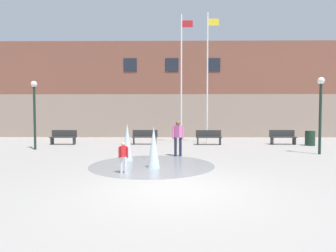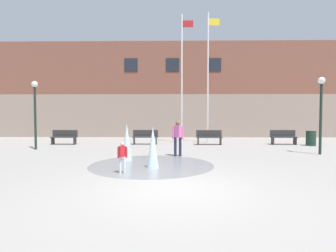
{
  "view_description": "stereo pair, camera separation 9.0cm",
  "coord_description": "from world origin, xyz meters",
  "views": [
    {
      "loc": [
        -0.11,
        -6.38,
        1.79
      ],
      "look_at": [
        -0.24,
        6.65,
        1.3
      ],
      "focal_mm": 28.0,
      "sensor_mm": 36.0,
      "label": 1
    },
    {
      "loc": [
        -0.02,
        -6.38,
        1.79
      ],
      "look_at": [
        -0.24,
        6.65,
        1.3
      ],
      "focal_mm": 28.0,
      "sensor_mm": 36.0,
      "label": 2
    }
  ],
  "objects": [
    {
      "name": "lamp_post_left_lane",
      "position": [
        -7.37,
        7.53,
        2.41
      ],
      "size": [
        0.32,
        0.32,
        3.66
      ],
      "color": "#192D23",
      "rests_on": "ground"
    },
    {
      "name": "child_in_fountain",
      "position": [
        -1.58,
        1.74,
        0.58
      ],
      "size": [
        0.31,
        0.23,
        0.99
      ],
      "rotation": [
        0.0,
        0.0,
        -2.39
      ],
      "color": "silver",
      "rests_on": "ground"
    },
    {
      "name": "flagpole_right",
      "position": [
        2.37,
        11.19,
        4.57
      ],
      "size": [
        0.8,
        0.1,
        8.64
      ],
      "color": "silver",
      "rests_on": "ground"
    },
    {
      "name": "park_bench_near_trashcan",
      "position": [
        2.29,
        10.05,
        0.48
      ],
      "size": [
        1.6,
        0.44,
        0.91
      ],
      "color": "#28282D",
      "rests_on": "ground"
    },
    {
      "name": "flagpole_left",
      "position": [
        0.64,
        11.19,
        4.51
      ],
      "size": [
        0.8,
        0.1,
        8.53
      ],
      "color": "silver",
      "rests_on": "ground"
    },
    {
      "name": "library_building",
      "position": [
        0.0,
        18.76,
        4.05
      ],
      "size": [
        36.0,
        6.05,
        8.1
      ],
      "color": "gray",
      "rests_on": "ground"
    },
    {
      "name": "trash_can",
      "position": [
        8.39,
        9.58,
        0.45
      ],
      "size": [
        0.56,
        0.56,
        0.9
      ],
      "primitive_type": "cylinder",
      "color": "#193323",
      "rests_on": "ground"
    },
    {
      "name": "park_bench_under_right_flagpole",
      "position": [
        -1.74,
        10.19,
        0.48
      ],
      "size": [
        1.6,
        0.44,
        0.91
      ],
      "color": "#28282D",
      "rests_on": "ground"
    },
    {
      "name": "ground_plane",
      "position": [
        0.0,
        0.0,
        0.0
      ],
      "size": [
        100.0,
        100.0,
        0.0
      ],
      "primitive_type": "plane",
      "color": "gray"
    },
    {
      "name": "park_bench_far_right",
      "position": [
        7.0,
        10.21,
        0.48
      ],
      "size": [
        1.6,
        0.44,
        0.91
      ],
      "color": "#28282D",
      "rests_on": "ground"
    },
    {
      "name": "lamp_post_right_lane",
      "position": [
        6.9,
        5.93,
        2.38
      ],
      "size": [
        0.32,
        0.32,
        3.6
      ],
      "color": "#192D23",
      "rests_on": "ground"
    },
    {
      "name": "adult_in_red",
      "position": [
        0.22,
        5.28,
        0.93
      ],
      "size": [
        0.5,
        0.38,
        1.59
      ],
      "rotation": [
        0.0,
        0.0,
        -0.77
      ],
      "color": "#1E233D",
      "rests_on": "ground"
    },
    {
      "name": "park_bench_far_left",
      "position": [
        -6.87,
        10.03,
        0.48
      ],
      "size": [
        1.6,
        0.44,
        0.91
      ],
      "color": "#28282D",
      "rests_on": "ground"
    },
    {
      "name": "splash_fountain",
      "position": [
        -1.18,
        3.34,
        0.57
      ],
      "size": [
        4.55,
        4.55,
        1.5
      ],
      "color": "gray",
      "rests_on": "ground"
    }
  ]
}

